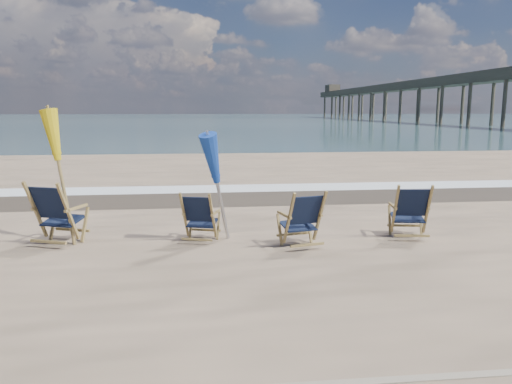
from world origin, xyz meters
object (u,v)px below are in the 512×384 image
beach_chair_2 (320,218)px  beach_chair_3 (428,212)px  beach_chair_0 (68,215)px  umbrella_blue (219,159)px  umbrella_yellow (60,141)px  fishing_pier (435,95)px  beach_chair_1 (213,218)px

beach_chair_2 → beach_chair_3: size_ratio=0.98×
beach_chair_0 → umbrella_blue: (2.47, 0.04, 0.89)m
umbrella_yellow → fishing_pier: fishing_pier is taller
beach_chair_0 → beach_chair_1: bearing=-159.9°
beach_chair_2 → umbrella_blue: (-1.62, 0.50, 0.95)m
umbrella_yellow → umbrella_blue: (2.61, -0.25, -0.29)m
beach_chair_1 → umbrella_yellow: bearing=9.6°
umbrella_yellow → fishing_pier: 82.45m
beach_chair_2 → beach_chair_3: (1.98, 0.26, 0.01)m
beach_chair_2 → fishing_pier: (36.98, 72.11, 4.16)m
beach_chair_1 → beach_chair_2: 1.79m
beach_chair_0 → beach_chair_1: size_ratio=1.24×
beach_chair_0 → beach_chair_3: bearing=-160.9°
beach_chair_0 → umbrella_blue: size_ratio=0.57×
umbrella_blue → fishing_pier: 81.41m
beach_chair_0 → beach_chair_2: bearing=-165.4°
beach_chair_1 → beach_chair_2: size_ratio=0.92×
beach_chair_1 → umbrella_yellow: 2.82m
beach_chair_2 → fishing_pier: bearing=-130.3°
umbrella_yellow → beach_chair_2: bearing=-10.1°
beach_chair_1 → beach_chair_3: 3.72m
beach_chair_2 → fishing_pier: fishing_pier is taller
fishing_pier → beach_chair_3: bearing=-116.0°
beach_chair_2 → fishing_pier: 81.14m
beach_chair_1 → umbrella_blue: bearing=-130.6°
beach_chair_0 → beach_chair_3: beach_chair_0 is taller
beach_chair_2 → umbrella_yellow: bearing=-23.2°
beach_chair_2 → umbrella_yellow: 4.47m
fishing_pier → umbrella_yellow: bearing=-120.0°
umbrella_yellow → fishing_pier: (41.21, 71.35, 2.91)m
beach_chair_1 → fishing_pier: (38.72, 71.68, 4.20)m
beach_chair_1 → beach_chair_3: beach_chair_3 is taller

